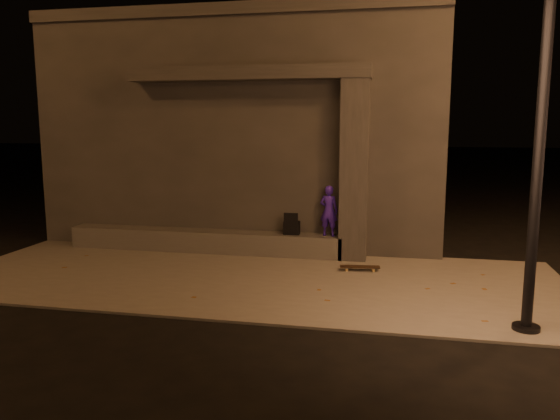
% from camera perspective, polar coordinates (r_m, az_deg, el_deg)
% --- Properties ---
extents(ground, '(120.00, 120.00, 0.00)m').
position_cam_1_polar(ground, '(8.12, -6.81, -11.04)').
color(ground, black).
rests_on(ground, ground).
extents(sidewalk, '(11.00, 4.40, 0.04)m').
position_cam_1_polar(sidewalk, '(9.93, -3.11, -7.09)').
color(sidewalk, '#6A655D').
rests_on(sidewalk, ground).
extents(building, '(9.00, 5.10, 5.22)m').
position_cam_1_polar(building, '(14.14, -2.42, 8.35)').
color(building, '#353230').
rests_on(building, ground).
extents(ledge, '(6.00, 0.55, 0.45)m').
position_cam_1_polar(ledge, '(11.93, -7.93, -3.20)').
color(ledge, '#56534E').
rests_on(ledge, sidewalk).
extents(column, '(0.55, 0.55, 3.60)m').
position_cam_1_polar(column, '(11.03, 7.77, 4.09)').
color(column, '#353230').
rests_on(column, sidewalk).
extents(canopy, '(5.00, 0.70, 0.28)m').
position_cam_1_polar(canopy, '(11.45, -3.38, 14.05)').
color(canopy, '#353230').
rests_on(canopy, column).
extents(skateboarder, '(0.42, 0.32, 1.04)m').
position_cam_1_polar(skateboarder, '(11.18, 5.13, -0.08)').
color(skateboarder, '#3B1CB9').
rests_on(skateboarder, ledge).
extents(backpack, '(0.33, 0.22, 0.46)m').
position_cam_1_polar(backpack, '(11.36, 1.23, -1.76)').
color(backpack, black).
rests_on(backpack, ledge).
extents(skateboard, '(0.76, 0.29, 0.08)m').
position_cam_1_polar(skateboard, '(10.41, 8.35, -5.92)').
color(skateboard, black).
rests_on(skateboard, sidewalk).
extents(street_lamp_0, '(0.36, 0.36, 6.98)m').
position_cam_1_polar(street_lamp_0, '(7.81, 26.25, 16.90)').
color(street_lamp_0, black).
rests_on(street_lamp_0, ground).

